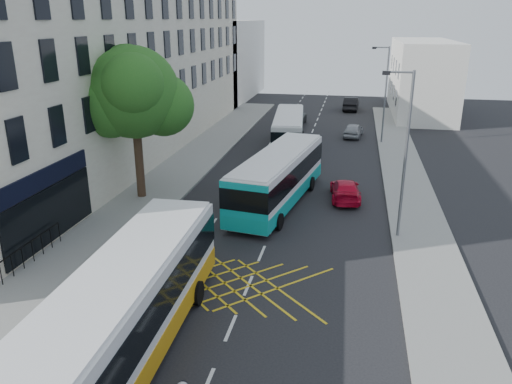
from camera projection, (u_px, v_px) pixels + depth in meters
The scene contains 18 objects.
pavement_left at pixel (142, 197), 30.22m from camera, with size 5.00×70.00×0.15m, color gray.
pavement_right at pixel (416, 216), 27.31m from camera, with size 3.00×70.00×0.15m, color gray.
terrace_main at pixel (118, 68), 37.81m from camera, with size 8.30×45.00×13.50m.
terrace_far at pixel (222, 60), 66.64m from camera, with size 8.00×20.00×10.00m, color silver.
building_right at pixel (421, 77), 55.93m from camera, with size 6.00×18.00×8.00m, color silver.
street_tree at pixel (133, 94), 28.14m from camera, with size 6.30×5.70×8.80m.
lamp_near at pixel (404, 147), 23.27m from camera, with size 1.45×0.15×8.00m.
lamp_far at pixel (384, 90), 41.79m from camera, with size 1.45×0.15×8.00m.
railings at pixel (22, 257), 21.25m from camera, with size 0.08×5.60×1.14m, color black, non-canonical shape.
bus_near at pixel (128, 306), 15.77m from camera, with size 3.07×11.59×3.24m.
bus_mid at pixel (278, 177), 28.83m from camera, with size 4.25×11.19×3.07m.
bus_far at pixel (289, 130), 41.66m from camera, with size 3.30×10.23×2.83m.
parked_car_blue at pixel (82, 315), 17.02m from camera, with size 1.80×4.47×1.52m, color #0E1138.
parked_car_silver at pixel (148, 241), 22.72m from camera, with size 1.54×4.42×1.46m, color #97989D.
red_hatchback at pixel (345, 190), 29.88m from camera, with size 1.67×4.12×1.19m, color red.
distant_car_grey at pixel (294, 119), 50.52m from camera, with size 2.17×4.71×1.31m, color #3C3F43.
distant_car_silver at pixel (353, 130), 45.55m from camera, with size 1.51×3.74×1.27m, color #999CA0.
distant_car_dark at pixel (351, 104), 58.72m from camera, with size 1.61×4.61×1.52m, color black.
Camera 1 is at (3.78, -11.56, 10.34)m, focal length 35.00 mm.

